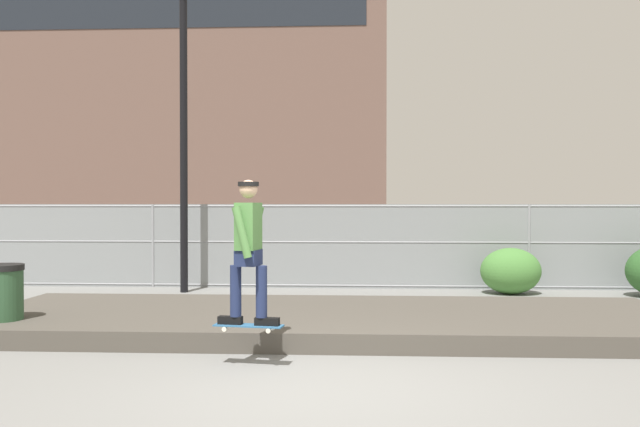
{
  "coord_description": "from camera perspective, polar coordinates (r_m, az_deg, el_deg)",
  "views": [
    {
      "loc": [
        0.42,
        -6.73,
        1.88
      ],
      "look_at": [
        -0.2,
        4.48,
        1.7
      ],
      "focal_mm": 38.05,
      "sensor_mm": 36.0,
      "label": 1
    }
  ],
  "objects": [
    {
      "name": "library_building",
      "position": [
        46.95,
        -12.89,
        11.66
      ],
      "size": [
        28.74,
        11.37,
        21.34
      ],
      "color": "brown",
      "rests_on": "ground_plane"
    },
    {
      "name": "skateboard",
      "position": [
        7.91,
        -6.03,
        -9.38
      ],
      "size": [
        0.82,
        0.31,
        0.07
      ],
      "color": "#2D608C"
    },
    {
      "name": "parked_car_near",
      "position": [
        17.95,
        -11.25,
        -2.45
      ],
      "size": [
        4.45,
        2.04,
        1.66
      ],
      "color": "maroon",
      "rests_on": "ground_plane"
    },
    {
      "name": "parked_car_mid",
      "position": [
        17.46,
        8.08,
        -2.53
      ],
      "size": [
        4.52,
        2.19,
        1.66
      ],
      "color": "navy",
      "rests_on": "ground_plane"
    },
    {
      "name": "chain_fence",
      "position": [
        14.91,
        1.54,
        -2.74
      ],
      "size": [
        24.89,
        0.06,
        1.85
      ],
      "color": "gray",
      "rests_on": "ground_plane"
    },
    {
      "name": "skater",
      "position": [
        7.79,
        -6.04,
        -2.51
      ],
      "size": [
        0.73,
        0.61,
        1.66
      ],
      "color": "black",
      "rests_on": "skateboard"
    },
    {
      "name": "shrub_left",
      "position": [
        14.53,
        15.74,
        -4.68
      ],
      "size": [
        1.23,
        1.01,
        0.95
      ],
      "color": "#477F38",
      "rests_on": "ground_plane"
    },
    {
      "name": "trash_bin",
      "position": [
        10.39,
        -25.19,
        -6.71
      ],
      "size": [
        0.59,
        0.59,
        1.03
      ],
      "color": "#2D5133",
      "rests_on": "ground_plane"
    },
    {
      "name": "ground_plane",
      "position": [
        7.0,
        -0.41,
        -14.67
      ],
      "size": [
        120.0,
        120.0,
        0.0
      ],
      "primitive_type": "plane",
      "color": "slate"
    },
    {
      "name": "gravel_berm",
      "position": [
        10.22,
        0.76,
        -8.95
      ],
      "size": [
        10.28,
        3.5,
        0.26
      ],
      "primitive_type": "cube",
      "color": "#4C473F",
      "rests_on": "ground_plane"
    },
    {
      "name": "street_lamp",
      "position": [
        14.68,
        -11.4,
        9.64
      ],
      "size": [
        0.44,
        0.44,
        6.59
      ],
      "color": "black",
      "rests_on": "ground_plane"
    }
  ]
}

